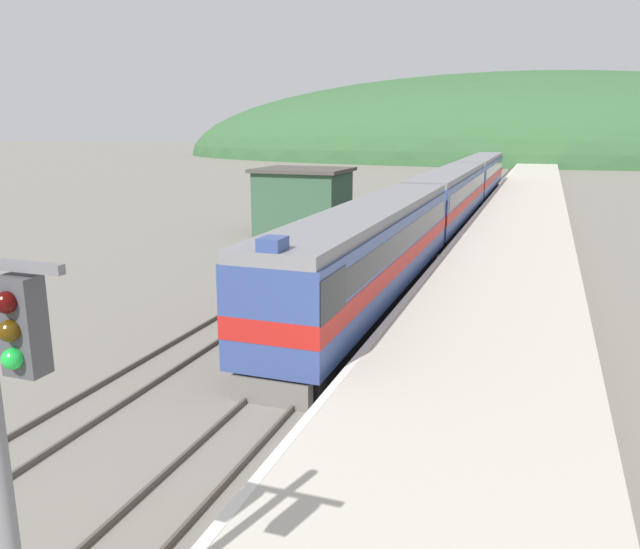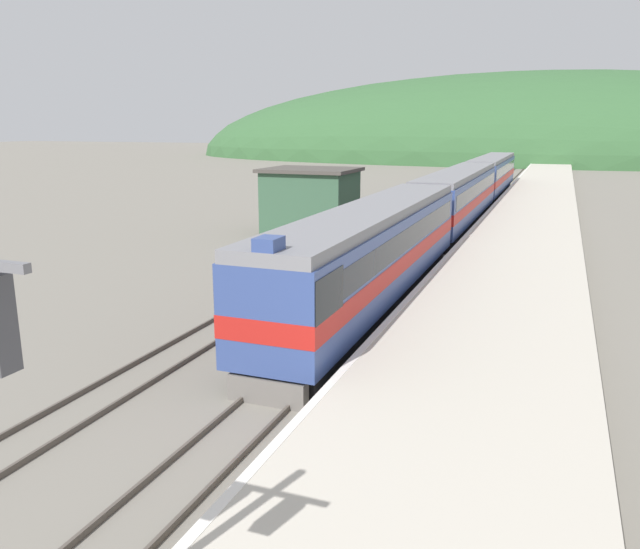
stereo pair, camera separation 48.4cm
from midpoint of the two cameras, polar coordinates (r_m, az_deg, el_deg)
name	(u,v)px [view 2 (the right image)]	position (r m, az deg, el deg)	size (l,w,h in m)	color
track_main	(491,195)	(72.99, 15.59, 7.06)	(1.52, 180.00, 0.16)	#4C443D
track_siding	(451,193)	(73.56, 12.03, 7.30)	(1.52, 180.00, 0.16)	#4C443D
platform	(532,217)	(52.78, 19.04, 4.99)	(6.78, 140.00, 0.98)	#BCB5A5
distant_hills	(530,159)	(157.48, 18.77, 9.98)	(170.28, 76.63, 39.52)	#335B33
station_shed	(311,201)	(44.40, -0.55, 6.71)	(6.34, 5.30, 4.69)	#385B42
express_train_lead_car	(372,253)	(26.28, 5.32, 1.95)	(3.02, 21.27, 4.69)	black
carriage_second	(458,197)	(48.66, 12.81, 6.95)	(3.01, 22.65, 4.33)	black
carriage_third	(492,175)	(71.94, 15.63, 8.79)	(3.01, 22.65, 4.33)	black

